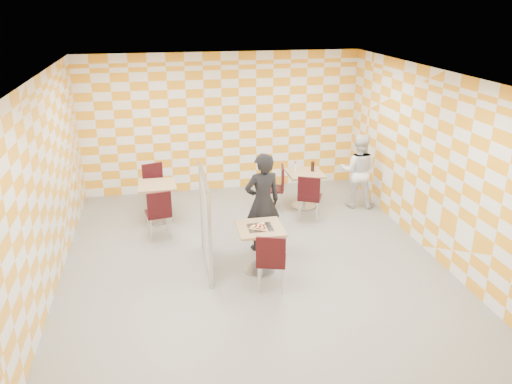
% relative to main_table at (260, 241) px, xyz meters
% --- Properties ---
extents(room_shell, '(7.00, 7.00, 7.00)m').
position_rel_main_table_xyz_m(room_shell, '(-0.07, 0.80, 0.99)').
color(room_shell, gray).
rests_on(room_shell, ground).
extents(main_table, '(0.70, 0.70, 0.75)m').
position_rel_main_table_xyz_m(main_table, '(0.00, 0.00, 0.00)').
color(main_table, tan).
rests_on(main_table, ground).
extents(second_table, '(0.70, 0.70, 0.75)m').
position_rel_main_table_xyz_m(second_table, '(1.41, 2.36, 0.00)').
color(second_table, tan).
rests_on(second_table, ground).
extents(empty_table, '(0.70, 0.70, 0.75)m').
position_rel_main_table_xyz_m(empty_table, '(-1.52, 2.23, 0.00)').
color(empty_table, tan).
rests_on(empty_table, ground).
extents(chair_main_front, '(0.52, 0.53, 0.92)m').
position_rel_main_table_xyz_m(chair_main_front, '(0.04, -0.62, 0.04)').
color(chair_main_front, black).
rests_on(chair_main_front, ground).
extents(chair_second_front, '(0.56, 0.57, 0.92)m').
position_rel_main_table_xyz_m(chair_second_front, '(1.30, 1.67, 0.04)').
color(chair_second_front, black).
rests_on(chair_second_front, ground).
extents(chair_second_side, '(0.50, 0.50, 0.92)m').
position_rel_main_table_xyz_m(chair_second_side, '(0.82, 2.31, 0.04)').
color(chair_second_side, black).
rests_on(chair_second_side, ground).
extents(chair_empty_near, '(0.49, 0.49, 0.92)m').
position_rel_main_table_xyz_m(chair_empty_near, '(-1.52, 1.43, 0.04)').
color(chair_empty_near, black).
rests_on(chair_empty_near, ground).
extents(chair_empty_far, '(0.53, 0.54, 0.92)m').
position_rel_main_table_xyz_m(chair_empty_far, '(-1.58, 2.89, 0.04)').
color(chair_empty_far, black).
rests_on(chair_empty_far, ground).
extents(partition, '(0.08, 1.38, 1.55)m').
position_rel_main_table_xyz_m(partition, '(-0.80, 0.27, 0.28)').
color(partition, white).
rests_on(partition, ground).
extents(man_dark, '(0.68, 0.50, 1.70)m').
position_rel_main_table_xyz_m(man_dark, '(0.19, 0.73, 0.34)').
color(man_dark, black).
rests_on(man_dark, ground).
extents(man_white, '(0.90, 0.82, 1.52)m').
position_rel_main_table_xyz_m(man_white, '(2.48, 2.20, 0.25)').
color(man_white, white).
rests_on(man_white, ground).
extents(pizza_on_foil, '(0.40, 0.40, 0.04)m').
position_rel_main_table_xyz_m(pizza_on_foil, '(-0.00, -0.02, 0.26)').
color(pizza_on_foil, silver).
rests_on(pizza_on_foil, main_table).
extents(sport_bottle, '(0.06, 0.06, 0.20)m').
position_rel_main_table_xyz_m(sport_bottle, '(1.23, 2.47, 0.33)').
color(sport_bottle, white).
rests_on(sport_bottle, second_table).
extents(soda_bottle, '(0.07, 0.07, 0.23)m').
position_rel_main_table_xyz_m(soda_bottle, '(1.58, 2.39, 0.34)').
color(soda_bottle, black).
rests_on(soda_bottle, second_table).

